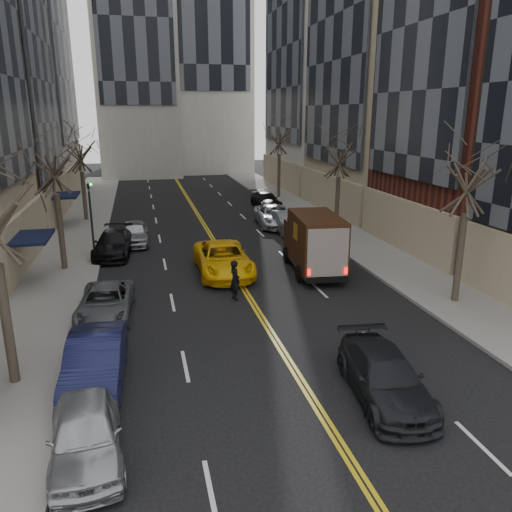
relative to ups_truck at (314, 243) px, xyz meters
The scene contains 21 objects.
sidewalk_left 16.73m from the ups_truck, 142.19° to the left, with size 4.00×66.00×0.15m, color slate.
sidewalk_right 11.40m from the ups_truck, 64.65° to the left, with size 4.00×66.00×0.15m, color slate.
streetwall_right 23.85m from the ups_truck, 51.58° to the left, with size 12.26×49.00×34.00m.
tree_lf_mid 14.26m from the ups_truck, 166.07° to the left, with size 3.20×3.20×8.91m.
tree_lf_far 21.22m from the ups_truck, 128.64° to the left, with size 3.20×3.20×8.12m.
tree_rt_near 8.86m from the ups_truck, 51.28° to the right, with size 3.20×3.20×8.71m.
tree_rt_mid 10.48m from the ups_truck, 60.55° to the left, with size 3.20×3.20×8.32m.
tree_rt_far 24.22m from the ups_truck, 78.70° to the left, with size 3.20×3.20×9.11m.
traffic_signal 12.74m from the ups_truck, 155.73° to the left, with size 0.29×0.26×4.70m.
ups_truck is the anchor object (origin of this frame).
observer_sedan 12.28m from the ups_truck, 99.62° to the right, with size 2.51×4.99×1.39m.
taxi 4.85m from the ups_truck, behind, with size 2.68×5.82×1.62m, color yellow.
pedestrian 5.76m from the ups_truck, 147.70° to the right, with size 0.68×0.44×1.85m, color black.
parked_lf_a 16.59m from the ups_truck, 129.15° to the right, with size 1.71×4.25×1.45m, color #ABAEB3.
parked_lf_b 14.02m from the ups_truck, 138.39° to the right, with size 1.66×4.77×1.57m, color #101435.
parked_lf_c 11.18m from the ups_truck, 159.86° to the right, with size 2.13×4.61×1.28m, color #52555A.
parked_lf_d 11.97m from the ups_truck, 151.20° to the left, with size 2.06×5.07×1.47m, color black.
parked_lf_e 12.38m from the ups_truck, 138.57° to the left, with size 1.74×4.31×1.47m, color #9E9FA5.
parked_rt_a 9.03m from the ups_truck, 82.22° to the left, with size 1.57×4.51×1.49m, color #55595D.
parked_rt_b 11.34m from the ups_truck, 85.24° to the left, with size 2.53×5.50×1.53m, color #B8BBC1.
parked_rt_c 18.70m from the ups_truck, 83.42° to the left, with size 1.90×4.68×1.36m, color black.
Camera 1 is at (-4.64, -7.28, 8.27)m, focal length 35.00 mm.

